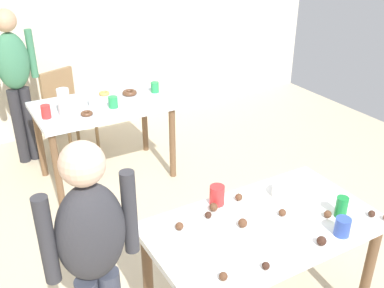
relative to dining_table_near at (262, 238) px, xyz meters
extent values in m
cube|color=beige|center=(0.04, 3.43, 0.65)|extent=(6.40, 0.10, 2.60)
cube|color=white|center=(0.00, 0.00, 0.08)|extent=(1.27, 0.71, 0.04)
cylinder|color=brown|center=(0.57, -0.30, -0.29)|extent=(0.06, 0.06, 0.71)
cylinder|color=brown|center=(-0.57, 0.30, -0.29)|extent=(0.06, 0.06, 0.71)
cylinder|color=brown|center=(0.57, 0.30, -0.29)|extent=(0.06, 0.06, 0.71)
cube|color=silver|center=(-0.16, 2.13, 0.08)|extent=(1.20, 0.76, 0.04)
cylinder|color=brown|center=(-0.70, 1.81, -0.29)|extent=(0.06, 0.06, 0.71)
cylinder|color=brown|center=(0.38, 1.81, -0.29)|extent=(0.06, 0.06, 0.71)
cylinder|color=brown|center=(-0.70, 2.45, -0.29)|extent=(0.06, 0.06, 0.71)
cylinder|color=brown|center=(0.38, 2.45, -0.29)|extent=(0.06, 0.06, 0.71)
cube|color=olive|center=(-0.29, 2.79, -0.22)|extent=(0.52, 0.52, 0.04)
cube|color=olive|center=(-0.36, 2.96, 0.01)|extent=(0.37, 0.18, 0.42)
cylinder|color=olive|center=(-0.07, 2.69, -0.44)|extent=(0.04, 0.04, 0.41)
cylinder|color=olive|center=(-0.39, 2.57, -0.44)|extent=(0.04, 0.04, 0.41)
cylinder|color=olive|center=(-0.20, 3.01, -0.44)|extent=(0.04, 0.04, 0.41)
cylinder|color=olive|center=(-0.51, 2.89, -0.44)|extent=(0.04, 0.04, 0.41)
ellipsoid|color=#333338|center=(-0.91, 0.10, 0.33)|extent=(0.33, 0.21, 0.51)
sphere|color=beige|center=(-0.91, 0.10, 0.68)|extent=(0.20, 0.20, 0.20)
cylinder|color=#333338|center=(-1.10, 0.09, 0.37)|extent=(0.07, 0.07, 0.43)
cylinder|color=#333338|center=(-0.72, 0.10, 0.37)|extent=(0.07, 0.07, 0.43)
cylinder|color=#28282D|center=(-0.71, 2.86, -0.26)|extent=(0.11, 0.11, 0.77)
cylinder|color=#28282D|center=(-0.81, 2.84, -0.26)|extent=(0.11, 0.11, 0.77)
ellipsoid|color=#3D7A56|center=(-0.76, 2.85, 0.40)|extent=(0.35, 0.25, 0.55)
sphere|color=tan|center=(-0.76, 2.85, 0.78)|extent=(0.21, 0.21, 0.21)
cylinder|color=#3D7A56|center=(-0.57, 2.88, 0.44)|extent=(0.08, 0.08, 0.46)
cylinder|color=white|center=(0.27, 0.15, 0.14)|extent=(0.16, 0.16, 0.07)
cylinder|color=#198438|center=(0.41, -0.16, 0.16)|extent=(0.07, 0.07, 0.12)
cube|color=silver|center=(-0.50, -0.10, 0.11)|extent=(0.17, 0.02, 0.01)
cylinder|color=red|center=(-0.12, 0.28, 0.16)|extent=(0.09, 0.09, 0.12)
cylinder|color=#3351B2|center=(0.29, -0.28, 0.15)|extent=(0.08, 0.08, 0.10)
sphere|color=#3D2319|center=(-0.21, -0.28, 0.12)|extent=(0.04, 0.04, 0.04)
sphere|color=brown|center=(-0.43, -0.24, 0.12)|extent=(0.04, 0.04, 0.04)
sphere|color=brown|center=(0.13, 0.00, 0.12)|extent=(0.04, 0.04, 0.04)
sphere|color=brown|center=(0.01, 0.25, 0.12)|extent=(0.04, 0.04, 0.04)
sphere|color=#3D2319|center=(-0.24, 0.19, 0.12)|extent=(0.04, 0.04, 0.04)
sphere|color=brown|center=(-0.12, 0.03, 0.13)|extent=(0.05, 0.05, 0.05)
sphere|color=#3D2319|center=(0.55, -0.25, 0.12)|extent=(0.04, 0.04, 0.04)
sphere|color=#3D2319|center=(0.14, -0.29, 0.13)|extent=(0.05, 0.05, 0.05)
sphere|color=brown|center=(-0.18, 0.23, 0.13)|extent=(0.05, 0.05, 0.05)
sphere|color=brown|center=(-0.42, 0.18, 0.13)|extent=(0.04, 0.04, 0.04)
sphere|color=brown|center=(0.34, -0.13, 0.12)|extent=(0.04, 0.04, 0.04)
cylinder|color=white|center=(-0.52, 2.03, 0.22)|extent=(0.10, 0.10, 0.23)
cylinder|color=red|center=(-0.67, 2.05, 0.16)|extent=(0.08, 0.08, 0.11)
cylinder|color=white|center=(-0.25, 2.12, 0.16)|extent=(0.08, 0.08, 0.11)
cylinder|color=green|center=(-0.11, 1.99, 0.15)|extent=(0.08, 0.08, 0.10)
cylinder|color=green|center=(0.38, 2.17, 0.15)|extent=(0.08, 0.08, 0.10)
torus|color=brown|center=(0.14, 2.22, 0.12)|extent=(0.14, 0.14, 0.04)
torus|color=gold|center=(-0.07, 2.34, 0.12)|extent=(0.10, 0.10, 0.03)
torus|color=brown|center=(-0.37, 1.94, 0.12)|extent=(0.10, 0.10, 0.03)
camera|label=1|loc=(-1.30, -1.48, 1.56)|focal=41.11mm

